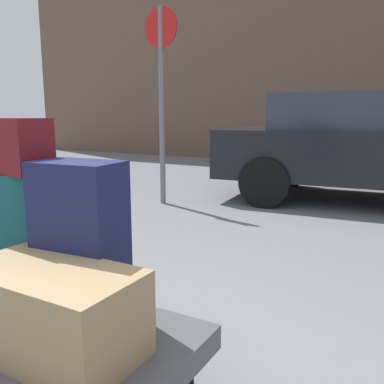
{
  "coord_description": "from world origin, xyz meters",
  "views": [
    {
      "loc": [
        1.23,
        -0.97,
        1.16
      ],
      "look_at": [
        0.0,
        1.2,
        0.69
      ],
      "focal_mm": 38.82,
      "sensor_mm": 36.0,
      "label": 1
    }
  ],
  "objects_px": {
    "suitcase_navy_stacked_top": "(81,241)",
    "duffel_bag_maroon_topmost_pile": "(15,146)",
    "suitcase_teal_rear_right": "(22,237)",
    "duffel_bag_tan_front_left": "(51,311)",
    "no_parking_sign": "(162,85)",
    "luggage_cart": "(38,350)"
  },
  "relations": [
    {
      "from": "luggage_cart",
      "to": "duffel_bag_tan_front_left",
      "type": "xyz_separation_m",
      "value": [
        0.15,
        -0.05,
        0.22
      ]
    },
    {
      "from": "duffel_bag_tan_front_left",
      "to": "no_parking_sign",
      "type": "relative_size",
      "value": 0.26
    },
    {
      "from": "luggage_cart",
      "to": "duffel_bag_maroon_topmost_pile",
      "type": "height_order",
      "value": "duffel_bag_maroon_topmost_pile"
    },
    {
      "from": "no_parking_sign",
      "to": "luggage_cart",
      "type": "bearing_deg",
      "value": -63.5
    },
    {
      "from": "luggage_cart",
      "to": "suitcase_teal_rear_right",
      "type": "relative_size",
      "value": 2.05
    },
    {
      "from": "luggage_cart",
      "to": "duffel_bag_maroon_topmost_pile",
      "type": "distance_m",
      "value": 0.84
    },
    {
      "from": "suitcase_navy_stacked_top",
      "to": "no_parking_sign",
      "type": "xyz_separation_m",
      "value": [
        -1.81,
        3.32,
        0.85
      ]
    },
    {
      "from": "suitcase_teal_rear_right",
      "to": "duffel_bag_tan_front_left",
      "type": "xyz_separation_m",
      "value": [
        0.45,
        -0.25,
        -0.13
      ]
    },
    {
      "from": "suitcase_teal_rear_right",
      "to": "duffel_bag_tan_front_left",
      "type": "bearing_deg",
      "value": -42.23
    },
    {
      "from": "luggage_cart",
      "to": "suitcase_teal_rear_right",
      "type": "distance_m",
      "value": 0.51
    },
    {
      "from": "suitcase_navy_stacked_top",
      "to": "no_parking_sign",
      "type": "bearing_deg",
      "value": 113.38
    },
    {
      "from": "duffel_bag_tan_front_left",
      "to": "duffel_bag_maroon_topmost_pile",
      "type": "distance_m",
      "value": 0.74
    },
    {
      "from": "duffel_bag_tan_front_left",
      "to": "duffel_bag_maroon_topmost_pile",
      "type": "height_order",
      "value": "duffel_bag_maroon_topmost_pile"
    },
    {
      "from": "duffel_bag_maroon_topmost_pile",
      "to": "suitcase_teal_rear_right",
      "type": "bearing_deg",
      "value": 0.0
    },
    {
      "from": "duffel_bag_tan_front_left",
      "to": "no_parking_sign",
      "type": "height_order",
      "value": "no_parking_sign"
    },
    {
      "from": "suitcase_navy_stacked_top",
      "to": "no_parking_sign",
      "type": "distance_m",
      "value": 3.88
    },
    {
      "from": "luggage_cart",
      "to": "suitcase_navy_stacked_top",
      "type": "relative_size",
      "value": 1.82
    },
    {
      "from": "no_parking_sign",
      "to": "suitcase_navy_stacked_top",
      "type": "bearing_deg",
      "value": -61.4
    },
    {
      "from": "suitcase_teal_rear_right",
      "to": "duffel_bag_maroon_topmost_pile",
      "type": "relative_size",
      "value": 1.79
    },
    {
      "from": "luggage_cart",
      "to": "duffel_bag_tan_front_left",
      "type": "bearing_deg",
      "value": -19.71
    },
    {
      "from": "suitcase_teal_rear_right",
      "to": "suitcase_navy_stacked_top",
      "type": "distance_m",
      "value": 0.36
    },
    {
      "from": "suitcase_navy_stacked_top",
      "to": "duffel_bag_maroon_topmost_pile",
      "type": "xyz_separation_m",
      "value": [
        -0.36,
        0.0,
        0.37
      ]
    }
  ]
}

